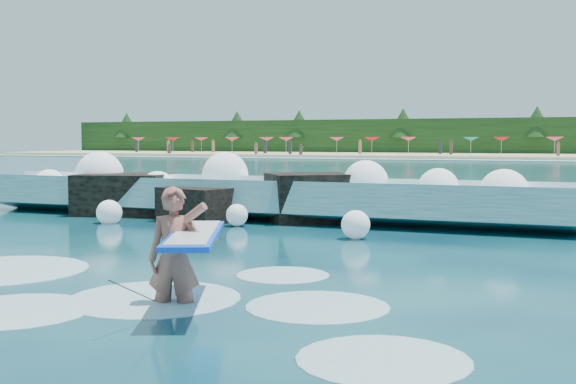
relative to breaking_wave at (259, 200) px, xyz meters
name	(u,v)px	position (x,y,z in m)	size (l,w,h in m)	color
ground	(163,267)	(1.74, -7.69, -0.51)	(200.00, 200.00, 0.00)	#07243F
beach	(525,157)	(1.74, 70.31, -0.31)	(140.00, 20.00, 0.40)	tan
wet_band	(516,160)	(1.74, 59.31, -0.47)	(140.00, 5.00, 0.08)	silver
treeline	(531,137)	(1.74, 80.31, 1.99)	(140.00, 4.00, 5.00)	black
breaking_wave	(259,200)	(0.00, 0.00, 0.00)	(16.87, 2.68, 1.45)	teal
rock_cluster	(202,201)	(-1.50, -0.55, -0.03)	(8.56, 3.53, 1.50)	black
surfer_with_board	(179,254)	(3.54, -10.13, 0.19)	(1.60, 3.01, 1.90)	#935244
wave_spray	(241,185)	(-0.46, -0.19, 0.43)	(14.53, 4.47, 1.89)	white
surf_foam	(106,290)	(2.01, -9.65, -0.51)	(9.59, 5.41, 0.15)	silver
beach_umbrellas	(527,139)	(1.88, 71.99, 1.74)	(112.13, 6.51, 0.50)	#DF415C
beachgoers	(501,149)	(-0.72, 67.92, 0.60)	(94.04, 12.01, 1.94)	#3F332D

